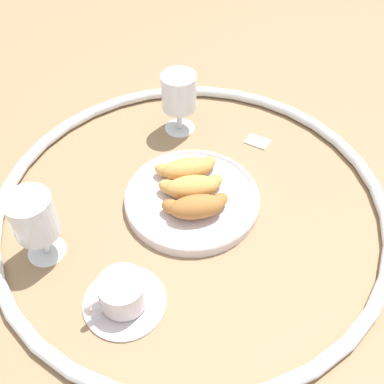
# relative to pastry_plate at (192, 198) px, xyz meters

# --- Properties ---
(ground_plane) EXTENTS (2.20, 2.20, 0.00)m
(ground_plane) POSITION_rel_pastry_plate_xyz_m (0.00, -0.01, -0.01)
(ground_plane) COLOR #997551
(table_chrome_rim) EXTENTS (0.76, 0.76, 0.02)m
(table_chrome_rim) POSITION_rel_pastry_plate_xyz_m (0.00, -0.01, -0.00)
(table_chrome_rim) COLOR silver
(table_chrome_rim) RESTS_ON ground_plane
(pastry_plate) EXTENTS (0.26, 0.26, 0.02)m
(pastry_plate) POSITION_rel_pastry_plate_xyz_m (0.00, 0.00, 0.00)
(pastry_plate) COLOR silver
(pastry_plate) RESTS_ON ground_plane
(croissant_large) EXTENTS (0.13, 0.09, 0.04)m
(croissant_large) POSITION_rel_pastry_plate_xyz_m (0.01, -0.05, 0.03)
(croissant_large) COLOR #AD6B33
(croissant_large) RESTS_ON pastry_plate
(croissant_small) EXTENTS (0.13, 0.08, 0.04)m
(croissant_small) POSITION_rel_pastry_plate_xyz_m (-0.00, 0.00, 0.03)
(croissant_small) COLOR #D6994C
(croissant_small) RESTS_ON pastry_plate
(croissant_extra) EXTENTS (0.13, 0.09, 0.04)m
(croissant_extra) POSITION_rel_pastry_plate_xyz_m (-0.01, 0.05, 0.03)
(croissant_extra) COLOR #D6994C
(croissant_extra) RESTS_ON pastry_plate
(coffee_cup_near) EXTENTS (0.14, 0.14, 0.06)m
(coffee_cup_near) POSITION_rel_pastry_plate_xyz_m (-0.09, -0.23, 0.01)
(coffee_cup_near) COLOR silver
(coffee_cup_near) RESTS_ON ground_plane
(juice_glass_left) EXTENTS (0.08, 0.08, 0.14)m
(juice_glass_left) POSITION_rel_pastry_plate_xyz_m (-0.05, 0.22, 0.08)
(juice_glass_left) COLOR white
(juice_glass_left) RESTS_ON ground_plane
(juice_glass_right) EXTENTS (0.08, 0.08, 0.14)m
(juice_glass_right) POSITION_rel_pastry_plate_xyz_m (-0.25, -0.14, 0.08)
(juice_glass_right) COLOR white
(juice_glass_right) RESTS_ON ground_plane
(sugar_packet) EXTENTS (0.06, 0.05, 0.01)m
(sugar_packet) POSITION_rel_pastry_plate_xyz_m (0.13, 0.19, -0.01)
(sugar_packet) COLOR white
(sugar_packet) RESTS_ON ground_plane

